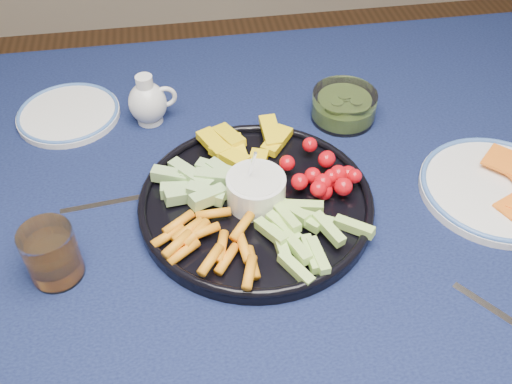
{
  "coord_description": "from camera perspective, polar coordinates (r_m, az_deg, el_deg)",
  "views": [
    {
      "loc": [
        -0.08,
        -0.64,
        1.42
      ],
      "look_at": [
        0.02,
        -0.02,
        0.78
      ],
      "focal_mm": 40.0,
      "sensor_mm": 36.0,
      "label": 1
    }
  ],
  "objects": [
    {
      "name": "creamer_pitcher",
      "position": [
        1.09,
        -10.73,
        8.82
      ],
      "size": [
        0.09,
        0.07,
        0.1
      ],
      "color": "silver",
      "rests_on": "dining_table"
    },
    {
      "name": "juice_tumbler",
      "position": [
        0.86,
        -19.66,
        -6.09
      ],
      "size": [
        0.08,
        0.08,
        0.09
      ],
      "color": "silver",
      "rests_on": "dining_table"
    },
    {
      "name": "fork_left",
      "position": [
        0.95,
        -12.75,
        -0.81
      ],
      "size": [
        0.18,
        0.04,
        0.0
      ],
      "color": "white",
      "rests_on": "dining_table"
    },
    {
      "name": "dining_table",
      "position": [
        1.0,
        -1.1,
        -4.49
      ],
      "size": [
        1.67,
        1.07,
        0.75
      ],
      "color": "#4F341A",
      "rests_on": "ground"
    },
    {
      "name": "cheese_plate",
      "position": [
        1.02,
        22.94,
        0.46
      ],
      "size": [
        0.25,
        0.25,
        0.03
      ],
      "color": "white",
      "rests_on": "dining_table"
    },
    {
      "name": "side_plate_extra",
      "position": [
        1.15,
        -18.24,
        7.46
      ],
      "size": [
        0.19,
        0.19,
        0.02
      ],
      "color": "white",
      "rests_on": "dining_table"
    },
    {
      "name": "crudite_platter",
      "position": [
        0.91,
        -0.17,
        -0.71
      ],
      "size": [
        0.38,
        0.38,
        0.12
      ],
      "color": "black",
      "rests_on": "dining_table"
    },
    {
      "name": "pickle_bowl",
      "position": [
        1.1,
        8.76,
        8.4
      ],
      "size": [
        0.12,
        0.12,
        0.06
      ],
      "color": "silver",
      "rests_on": "dining_table"
    }
  ]
}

